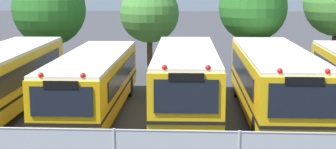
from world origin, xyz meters
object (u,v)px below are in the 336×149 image
Objects in this scene: school_bus_0 at (1,78)px; school_bus_3 at (274,80)px; school_bus_1 at (93,81)px; tree_3 at (253,8)px; school_bus_2 at (186,79)px; tree_1 at (49,10)px; tree_2 at (151,14)px.

school_bus_3 is at bearing 178.64° from school_bus_0.
school_bus_1 is 7.23m from school_bus_3.
tree_3 is (-0.16, 6.95, 2.53)m from school_bus_3.
school_bus_1 is 3.73m from school_bus_2.
school_bus_1 is 1.74× the size of tree_1.
school_bus_1 is 1.94× the size of tree_2.
school_bus_1 is 1.03× the size of school_bus_2.
school_bus_0 reaches higher than school_bus_1.
tree_1 is at bearing -64.60° from school_bus_1.
school_bus_1 is 10.28m from tree_3.
school_bus_3 is 14.54m from tree_1.
school_bus_0 is at bearing -86.88° from tree_1.
tree_1 is at bearing 171.57° from tree_3.
school_bus_3 is (3.50, 0.00, -0.01)m from school_bus_2.
tree_1 reaches higher than tree_2.
tree_2 is at bearing -100.36° from school_bus_1.
school_bus_0 is 1.08× the size of school_bus_3.
school_bus_3 is at bearing -57.95° from tree_2.
school_bus_2 is 1.89× the size of tree_2.
tree_2 is at bearing -58.68° from school_bus_3.
school_bus_2 is at bearing -0.70° from school_bus_3.
tree_2 is at bearing -121.75° from school_bus_0.
tree_1 is at bearing -48.72° from school_bus_2.
school_bus_0 is at bearing -147.29° from tree_3.
tree_3 is (10.85, 6.97, 2.57)m from school_bus_0.
tree_2 reaches higher than school_bus_1.
school_bus_0 is 1.96× the size of tree_3.
school_bus_2 is 3.50m from school_bus_3.
school_bus_1 is (3.78, 0.00, -0.07)m from school_bus_0.
tree_3 reaches higher than school_bus_0.
school_bus_2 is at bearing -115.72° from tree_3.
tree_2 is (5.32, 9.11, 2.11)m from school_bus_0.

